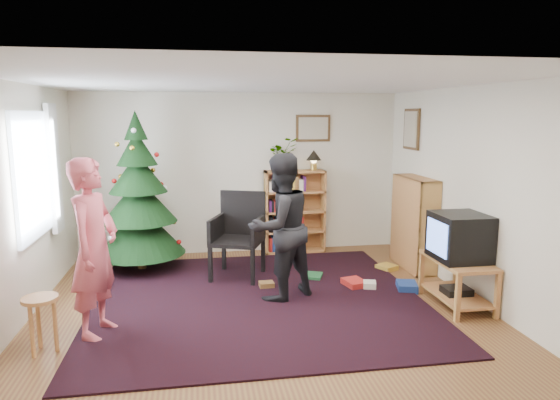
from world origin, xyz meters
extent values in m
plane|color=brown|center=(0.00, 0.00, 0.00)|extent=(5.00, 5.00, 0.00)
plane|color=white|center=(0.00, 0.00, 2.50)|extent=(5.00, 5.00, 0.00)
cube|color=silver|center=(0.00, 2.50, 1.25)|extent=(5.00, 0.02, 2.50)
cube|color=silver|center=(0.00, -2.50, 1.25)|extent=(5.00, 0.02, 2.50)
cube|color=silver|center=(-2.50, 0.00, 1.25)|extent=(0.02, 5.00, 2.50)
cube|color=silver|center=(2.50, 0.00, 1.25)|extent=(0.02, 5.00, 2.50)
cube|color=black|center=(0.00, 0.30, 0.01)|extent=(3.80, 3.60, 0.02)
cube|color=silver|center=(-2.47, 0.60, 1.50)|extent=(0.04, 1.20, 1.40)
cube|color=silver|center=(-2.43, 1.30, 1.50)|extent=(0.06, 0.35, 1.60)
cube|color=#4C3319|center=(1.15, 2.48, 1.95)|extent=(0.55, 0.03, 0.42)
cube|color=beige|center=(1.15, 2.48, 1.95)|extent=(0.47, 0.01, 0.34)
cube|color=#4C3319|center=(2.48, 1.75, 1.95)|extent=(0.03, 0.50, 0.60)
cube|color=beige|center=(2.48, 1.75, 1.95)|extent=(0.01, 0.42, 0.52)
cylinder|color=#3F2816|center=(-1.48, 1.76, 0.12)|extent=(0.12, 0.12, 0.24)
cone|color=black|center=(-1.48, 1.76, 0.58)|extent=(1.22, 1.22, 0.69)
cone|color=black|center=(-1.48, 1.76, 1.00)|extent=(1.03, 1.03, 0.61)
cone|color=black|center=(-1.48, 1.76, 1.38)|extent=(0.79, 0.79, 0.54)
cone|color=black|center=(-1.48, 1.76, 1.72)|extent=(0.55, 0.55, 0.47)
cone|color=black|center=(-1.48, 1.76, 2.03)|extent=(0.32, 0.32, 0.40)
cube|color=#B78441|center=(0.84, 2.34, 0.65)|extent=(0.95, 0.30, 1.30)
cube|color=#B78441|center=(0.84, 2.34, 1.29)|extent=(0.95, 0.30, 0.03)
cube|color=#B78441|center=(2.34, 1.22, 0.65)|extent=(0.30, 0.95, 1.30)
cube|color=#B78441|center=(2.34, 1.22, 1.29)|extent=(0.30, 0.95, 0.03)
cube|color=#B78441|center=(2.22, -0.22, 0.53)|extent=(0.52, 0.93, 0.04)
cube|color=#B78441|center=(1.99, -0.66, 0.26)|extent=(0.05, 0.05, 0.51)
cube|color=#B78441|center=(2.45, -0.66, 0.26)|extent=(0.05, 0.05, 0.51)
cube|color=#B78441|center=(1.99, 0.21, 0.26)|extent=(0.05, 0.05, 0.51)
cube|color=#B78441|center=(2.45, 0.21, 0.26)|extent=(0.05, 0.05, 0.51)
cube|color=#B78441|center=(2.22, -0.22, 0.12)|extent=(0.48, 0.89, 0.03)
cube|color=black|center=(2.22, -0.22, 0.17)|extent=(0.30, 0.25, 0.08)
cube|color=black|center=(2.22, -0.22, 0.81)|extent=(0.54, 0.60, 0.52)
cube|color=#5B86F8|center=(1.94, -0.22, 0.81)|extent=(0.01, 0.47, 0.38)
cube|color=black|center=(-0.17, 1.15, 0.51)|extent=(0.81, 0.81, 0.05)
cube|color=black|center=(-0.17, 1.44, 0.83)|extent=(0.60, 0.27, 0.62)
cube|color=black|center=(-0.46, 0.87, 0.26)|extent=(0.06, 0.06, 0.51)
cube|color=black|center=(0.11, 0.87, 0.26)|extent=(0.06, 0.06, 0.51)
cube|color=black|center=(-0.46, 1.44, 0.26)|extent=(0.06, 0.06, 0.51)
cube|color=black|center=(0.11, 1.44, 0.26)|extent=(0.06, 0.06, 0.51)
cylinder|color=#B78441|center=(-2.12, -0.66, 0.51)|extent=(0.32, 0.32, 0.04)
cylinder|color=#B78441|center=(-2.00, -0.66, 0.25)|extent=(0.04, 0.04, 0.50)
cylinder|color=#B78441|center=(-2.18, -0.56, 0.25)|extent=(0.04, 0.04, 0.50)
cylinder|color=#B78441|center=(-2.18, -0.76, 0.25)|extent=(0.04, 0.04, 0.50)
imported|color=#C9505E|center=(-1.68, -0.34, 0.88)|extent=(0.59, 0.74, 1.77)
imported|color=black|center=(0.26, 0.34, 0.87)|extent=(1.05, 0.98, 1.73)
imported|color=gray|center=(0.64, 2.34, 1.56)|extent=(0.57, 0.53, 0.51)
cylinder|color=#A57F33|center=(1.14, 2.34, 1.35)|extent=(0.10, 0.10, 0.10)
sphere|color=#FFD88C|center=(1.14, 2.34, 1.46)|extent=(0.10, 0.10, 0.10)
cone|color=black|center=(1.14, 2.34, 1.54)|extent=(0.24, 0.24, 0.16)
cube|color=#A51E19|center=(1.26, 0.56, 0.04)|extent=(0.20, 0.20, 0.08)
cube|color=navy|center=(1.87, 0.33, 0.04)|extent=(0.20, 0.20, 0.08)
cube|color=#1E592D|center=(0.82, 0.98, 0.04)|extent=(0.20, 0.20, 0.08)
cube|color=gold|center=(1.93, 1.17, 0.04)|extent=(0.20, 0.20, 0.08)
cube|color=brown|center=(0.15, 0.70, 0.04)|extent=(0.20, 0.20, 0.08)
cube|color=beige|center=(1.43, 0.46, 0.04)|extent=(0.20, 0.20, 0.08)
camera|label=1|loc=(-0.68, -5.27, 2.17)|focal=32.00mm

